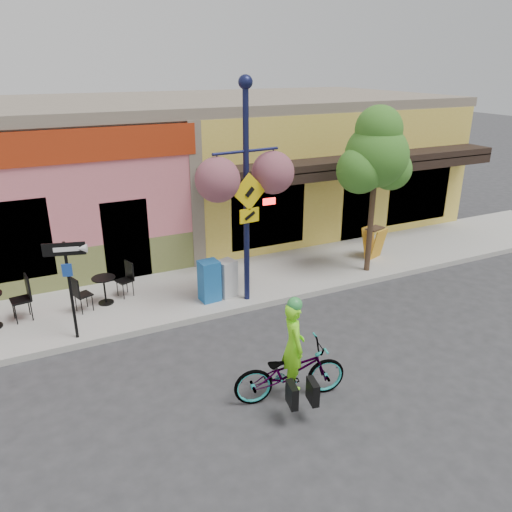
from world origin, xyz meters
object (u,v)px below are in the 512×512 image
Objects in this scene: building at (185,165)px; newspaper_box_blue at (209,281)px; bicycle at (290,372)px; newspaper_box_grey at (227,278)px; lamp_post at (246,195)px; cyclist_rider at (293,358)px; one_way_sign at (71,291)px; street_tree at (373,191)px.

building reaches higher than newspaper_box_blue.
newspaper_box_blue is (0.01, 4.01, 0.13)m from bicycle.
newspaper_box_grey is at bearing 2.32° from newspaper_box_blue.
cyclist_rider is at bearing -108.27° from lamp_post.
newspaper_box_grey reaches higher than bicycle.
cyclist_rider is at bearing -32.91° from one_way_sign.
newspaper_box_grey is at bearing 4.60° from bicycle.
cyclist_rider is at bearing -78.63° from bicycle.
one_way_sign reaches higher than cyclist_rider.
cyclist_rider is 0.75× the size of one_way_sign.
street_tree is (4.65, -0.14, 1.75)m from newspaper_box_blue.
cyclist_rider is at bearing -93.77° from newspaper_box_blue.
newspaper_box_blue is at bearing 23.05° from one_way_sign.
bicycle is at bearing -114.23° from newspaper_box_grey.
one_way_sign is 2.11× the size of newspaper_box_blue.
building is 17.82× the size of newspaper_box_blue.
cyclist_rider is 4.02m from newspaper_box_blue.
newspaper_box_grey is at bearing 5.29° from cyclist_rider.
bicycle is 4.02m from newspaper_box_blue.
lamp_post is at bearing -1.80° from bicycle.
bicycle is (-1.54, -10.31, -1.72)m from building.
bicycle is at bearing -98.50° from building.
cyclist_rider reaches higher than newspaper_box_grey.
street_tree is at bearing -20.11° from newspaper_box_grey.
building is 19.61× the size of newspaper_box_grey.
bicycle is 0.45× the size of street_tree.
cyclist_rider is 6.23m from street_tree.
cyclist_rider is at bearing -113.54° from newspaper_box_grey.
one_way_sign is 2.32× the size of newspaper_box_grey.
building is 3.48× the size of lamp_post.
lamp_post is (0.81, 3.68, 1.96)m from cyclist_rider.
lamp_post is at bearing -25.49° from newspaper_box_blue.
newspaper_box_grey is (-0.38, 0.38, -2.15)m from lamp_post.
newspaper_box_grey is (0.47, 0.06, -0.05)m from newspaper_box_blue.
one_way_sign is 0.48× the size of street_tree.
building reaches higher than cyclist_rider.
newspaper_box_blue is at bearing 11.22° from bicycle.
street_tree reaches higher than building.
lamp_post is 2.30m from newspaper_box_blue.
building is 7.15m from street_tree.
bicycle is at bearing -94.48° from newspaper_box_blue.
one_way_sign is at bearing 170.42° from newspaper_box_grey.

